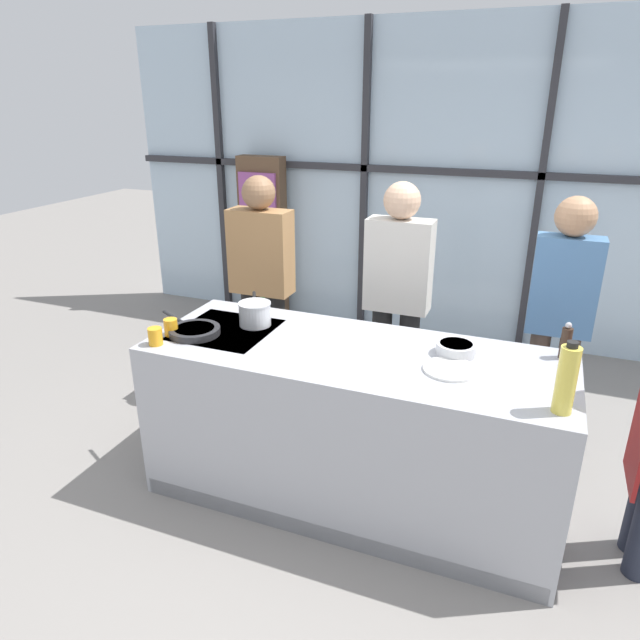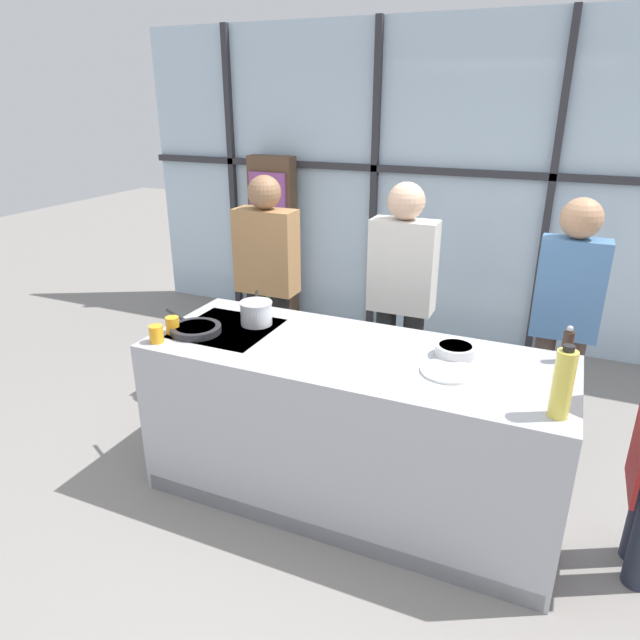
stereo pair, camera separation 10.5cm
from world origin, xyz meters
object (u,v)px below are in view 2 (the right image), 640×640
at_px(juice_glass_near, 156,334).
at_px(pepper_grinder, 567,346).
at_px(juice_glass_far, 172,325).
at_px(saucepan, 256,312).
at_px(frying_pan, 195,329).
at_px(white_plate, 448,371).
at_px(spectator_center_left, 401,293).
at_px(mixing_bowl, 455,350).
at_px(spectator_center_right, 565,314).
at_px(oil_bottle, 563,384).
at_px(spectator_far_left, 267,277).

bearing_deg(juice_glass_near, pepper_grinder, 17.15).
xyz_separation_m(pepper_grinder, juice_glass_far, (-2.03, -0.49, -0.04)).
relative_size(saucepan, juice_glass_near, 3.42).
height_order(frying_pan, saucepan, saucepan).
bearing_deg(juice_glass_near, white_plate, 9.94).
relative_size(spectator_center_left, white_plate, 6.33).
bearing_deg(white_plate, frying_pan, -177.28).
height_order(frying_pan, pepper_grinder, pepper_grinder).
relative_size(spectator_center_left, mixing_bowl, 8.22).
bearing_deg(spectator_center_left, spectator_center_right, -180.00).
xyz_separation_m(white_plate, mixing_bowl, (-0.01, 0.20, 0.03)).
height_order(mixing_bowl, pepper_grinder, pepper_grinder).
relative_size(frying_pan, pepper_grinder, 2.45).
bearing_deg(oil_bottle, mixing_bowl, 140.78).
xyz_separation_m(pepper_grinder, juice_glass_near, (-2.03, -0.63, -0.04)).
bearing_deg(juice_glass_near, spectator_center_right, 31.31).
height_order(spectator_far_left, spectator_center_right, spectator_far_left).
xyz_separation_m(spectator_center_right, pepper_grinder, (0.02, -0.60, 0.05)).
height_order(juice_glass_near, juice_glass_far, same).
relative_size(oil_bottle, pepper_grinder, 1.67).
bearing_deg(spectator_far_left, juice_glass_near, 89.48).
xyz_separation_m(spectator_far_left, frying_pan, (0.10, -1.02, -0.00)).
bearing_deg(pepper_grinder, frying_pan, -167.46).
bearing_deg(spectator_center_left, white_plate, 118.06).
distance_m(mixing_bowl, pepper_grinder, 0.55).
distance_m(spectator_far_left, juice_glass_near, 1.22).
distance_m(spectator_center_right, juice_glass_near, 2.35).
bearing_deg(juice_glass_near, mixing_bowl, 17.07).
xyz_separation_m(saucepan, pepper_grinder, (1.67, 0.18, 0.01)).
xyz_separation_m(spectator_center_left, oil_bottle, (1.01, -1.17, 0.11)).
xyz_separation_m(frying_pan, saucepan, (0.26, 0.25, 0.05)).
bearing_deg(mixing_bowl, spectator_far_left, 153.22).
xyz_separation_m(oil_bottle, juice_glass_near, (-2.02, -0.05, -0.11)).
height_order(pepper_grinder, juice_glass_near, pepper_grinder).
bearing_deg(spectator_far_left, white_plate, 147.64).
relative_size(frying_pan, saucepan, 1.46).
bearing_deg(frying_pan, spectator_far_left, 95.43).
relative_size(spectator_center_left, juice_glass_far, 17.64).
bearing_deg(spectator_center_left, oil_bottle, 130.75).
bearing_deg(saucepan, pepper_grinder, 6.15).
xyz_separation_m(mixing_bowl, oil_bottle, (0.51, -0.41, 0.12)).
bearing_deg(spectator_center_left, spectator_far_left, 0.00).
bearing_deg(juice_glass_far, pepper_grinder, 13.48).
bearing_deg(white_plate, spectator_center_right, 62.89).
xyz_separation_m(saucepan, juice_glass_far, (-0.36, -0.31, -0.03)).
bearing_deg(mixing_bowl, spectator_center_left, 123.54).
xyz_separation_m(spectator_center_right, frying_pan, (-1.90, -1.02, -0.02)).
relative_size(mixing_bowl, juice_glass_far, 2.15).
height_order(saucepan, mixing_bowl, saucepan).
relative_size(spectator_center_right, juice_glass_near, 17.34).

